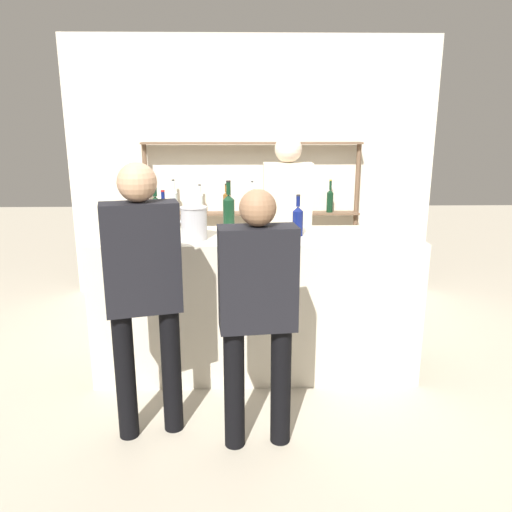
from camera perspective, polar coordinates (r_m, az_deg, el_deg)
The scene contains 14 objects.
ground_plane at distance 4.12m, azimuth -0.00°, elevation -12.48°, with size 16.00×16.00×0.00m, color #B2A893.
bar_counter at distance 3.90m, azimuth -0.00°, elevation -5.40°, with size 2.41×0.70×1.08m, color beige.
back_wall at distance 5.63m, azimuth -0.48°, elevation 9.88°, with size 4.01×0.12×2.80m, color beige.
back_shelf at distance 5.48m, azimuth -0.42°, elevation 6.98°, with size 2.35×0.18×1.70m.
counter_bottle_0 at distance 3.99m, azimuth -11.38°, elevation 4.93°, with size 0.09×0.09×0.35m.
counter_bottle_1 at distance 3.62m, azimuth -13.00°, elevation 3.75°, with size 0.08×0.08×0.35m.
counter_bottle_2 at distance 3.72m, azimuth 4.80°, elevation 4.12°, with size 0.08×0.08×0.31m.
counter_bottle_3 at distance 3.90m, azimuth -3.13°, elevation 5.14°, with size 0.09×0.09×0.39m.
counter_bottle_4 at distance 3.79m, azimuth -10.47°, elevation 4.30°, with size 0.07×0.07×0.34m.
wine_glass at distance 3.80m, azimuth -8.16°, elevation 4.28°, with size 0.09×0.09×0.16m.
ice_bucket at distance 3.61m, azimuth -7.10°, elevation 3.75°, with size 0.20×0.20×0.24m.
server_behind_counter at distance 4.49m, azimuth 3.59°, elevation 4.37°, with size 0.43×0.24×1.80m.
customer_left at distance 3.00m, azimuth -12.77°, elevation -2.94°, with size 0.47×0.30×1.69m.
customer_center at distance 2.85m, azimuth 0.20°, elevation -5.41°, with size 0.46×0.24×1.56m.
Camera 1 is at (-0.09, -3.66, 1.90)m, focal length 35.00 mm.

